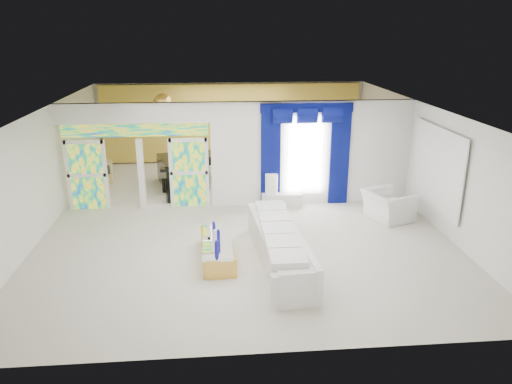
{
  "coord_description": "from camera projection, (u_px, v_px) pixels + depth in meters",
  "views": [
    {
      "loc": [
        -0.69,
        -12.51,
        4.92
      ],
      "look_at": [
        0.3,
        -1.2,
        1.1
      ],
      "focal_mm": 34.28,
      "sensor_mm": 36.0,
      "label": 1
    }
  ],
  "objects": [
    {
      "name": "gold_curtains",
      "position": [
        232.0,
        123.0,
        18.53
      ],
      "size": [
        9.7,
        0.12,
        2.9
      ],
      "primitive_type": "cube",
      "color": "gold",
      "rests_on": "ground"
    },
    {
      "name": "floor",
      "position": [
        241.0,
        216.0,
        13.44
      ],
      "size": [
        12.0,
        12.0,
        0.0
      ],
      "primitive_type": "plane",
      "color": "#B7AF9E",
      "rests_on": "ground"
    },
    {
      "name": "window_pane",
      "position": [
        305.0,
        156.0,
        13.99
      ],
      "size": [
        1.0,
        0.02,
        2.3
      ],
      "primitive_type": "cube",
      "color": "white",
      "rests_on": "dividing_wall"
    },
    {
      "name": "tv_console",
      "position": [
        105.0,
        172.0,
        16.29
      ],
      "size": [
        0.54,
        0.49,
        0.72
      ],
      "primitive_type": "cube",
      "rotation": [
        0.0,
        0.0,
        0.09
      ],
      "color": "tan",
      "rests_on": "ground"
    },
    {
      "name": "blue_drape_left",
      "position": [
        271.0,
        158.0,
        13.89
      ],
      "size": [
        0.55,
        0.1,
        2.8
      ],
      "primitive_type": "cube",
      "color": "#040346",
      "rests_on": "ground"
    },
    {
      "name": "stained_panel_right",
      "position": [
        189.0,
        173.0,
        13.95
      ],
      "size": [
        0.95,
        0.04,
        2.0
      ],
      "primitive_type": "cube",
      "color": "#994C3F",
      "rests_on": "ground"
    },
    {
      "name": "stained_transom",
      "position": [
        135.0,
        130.0,
        13.43
      ],
      "size": [
        4.0,
        0.05,
        0.35
      ],
      "primitive_type": "cube",
      "color": "#994C3F",
      "rests_on": "dividing_header"
    },
    {
      "name": "blue_pelmet",
      "position": [
        307.0,
        108.0,
        13.52
      ],
      "size": [
        2.6,
        0.12,
        0.25
      ],
      "primitive_type": "cube",
      "color": "#040346",
      "rests_on": "dividing_wall"
    },
    {
      "name": "chandelier",
      "position": [
        163.0,
        103.0,
        15.62
      ],
      "size": [
        0.6,
        0.6,
        0.6
      ],
      "primitive_type": "sphere",
      "color": "gold",
      "rests_on": "ceiling"
    },
    {
      "name": "console_table",
      "position": [
        282.0,
        200.0,
        14.16
      ],
      "size": [
        1.17,
        0.4,
        0.39
      ],
      "primitive_type": "cube",
      "rotation": [
        0.0,
        0.0,
        -0.03
      ],
      "color": "silver",
      "rests_on": "ground"
    },
    {
      "name": "dividing_wall",
      "position": [
        313.0,
        153.0,
        14.09
      ],
      "size": [
        5.7,
        0.18,
        3.0
      ],
      "primitive_type": "cube",
      "color": "white",
      "rests_on": "ground"
    },
    {
      "name": "coffee_table",
      "position": [
        218.0,
        250.0,
        10.89
      ],
      "size": [
        0.78,
        1.97,
        0.43
      ],
      "primitive_type": "cube",
      "rotation": [
        0.0,
        0.0,
        0.07
      ],
      "color": "gold",
      "rests_on": "ground"
    },
    {
      "name": "grand_piano",
      "position": [
        182.0,
        171.0,
        16.05
      ],
      "size": [
        1.78,
        2.08,
        0.9
      ],
      "primitive_type": "cube",
      "rotation": [
        0.0,
        0.0,
        0.26
      ],
      "color": "black",
      "rests_on": "ground"
    },
    {
      "name": "armchair",
      "position": [
        388.0,
        205.0,
        13.15
      ],
      "size": [
        1.37,
        1.46,
        0.77
      ],
      "primitive_type": "imported",
      "rotation": [
        0.0,
        0.0,
        1.9
      ],
      "color": "white",
      "rests_on": "ground"
    },
    {
      "name": "white_sofa",
      "position": [
        279.0,
        248.0,
        10.67
      ],
      "size": [
        1.11,
        3.88,
        0.73
      ],
      "primitive_type": "cube",
      "rotation": [
        0.0,
        0.0,
        0.07
      ],
      "color": "white",
      "rests_on": "ground"
    },
    {
      "name": "dividing_header",
      "position": [
        134.0,
        113.0,
        13.28
      ],
      "size": [
        4.3,
        0.18,
        0.55
      ],
      "primitive_type": "cube",
      "color": "white",
      "rests_on": "dividing_wall"
    },
    {
      "name": "table_lamp",
      "position": [
        272.0,
        184.0,
        13.98
      ],
      "size": [
        0.36,
        0.36,
        0.58
      ],
      "primitive_type": "cylinder",
      "color": "white",
      "rests_on": "console_table"
    },
    {
      "name": "piano_bench",
      "position": [
        180.0,
        196.0,
        14.64
      ],
      "size": [
        0.87,
        0.52,
        0.27
      ],
      "primitive_type": "cube",
      "rotation": [
        0.0,
        0.0,
        0.26
      ],
      "color": "black",
      "rests_on": "ground"
    },
    {
      "name": "decanters",
      "position": [
        216.0,
        237.0,
        10.83
      ],
      "size": [
        0.18,
        1.15,
        0.26
      ],
      "color": "silver",
      "rests_on": "coffee_table"
    },
    {
      "name": "wall_mirror",
      "position": [
        437.0,
        168.0,
        12.41
      ],
      "size": [
        0.04,
        2.7,
        1.9
      ],
      "primitive_type": "cube",
      "color": "white",
      "rests_on": "ground"
    },
    {
      "name": "stained_panel_left",
      "position": [
        87.0,
        175.0,
        13.71
      ],
      "size": [
        0.95,
        0.04,
        2.0
      ],
      "primitive_type": "cube",
      "color": "#994C3F",
      "rests_on": "ground"
    },
    {
      "name": "blue_drape_right",
      "position": [
        340.0,
        157.0,
        14.06
      ],
      "size": [
        0.55,
        0.1,
        2.8
      ],
      "primitive_type": "cube",
      "color": "#040346",
      "rests_on": "ground"
    }
  ]
}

